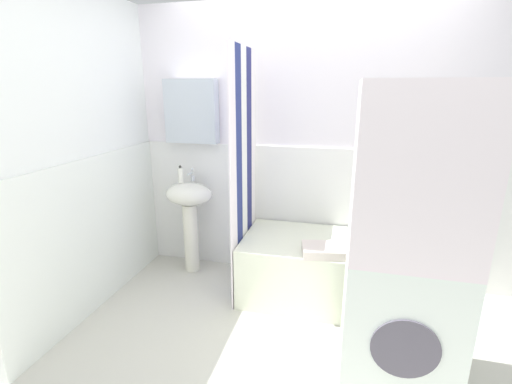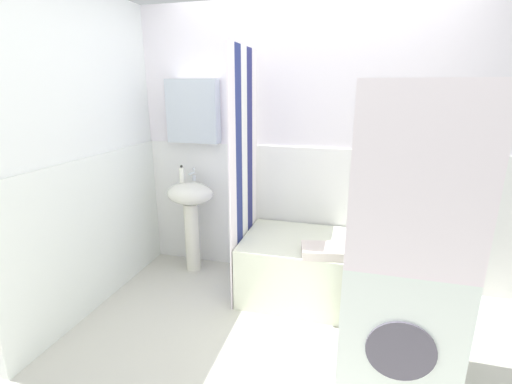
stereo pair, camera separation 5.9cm
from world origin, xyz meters
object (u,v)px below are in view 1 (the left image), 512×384
object	(u,v)px
bathtub	(329,270)
towel_folded	(326,250)
sink	(190,208)
washer_dryer_stack	(405,249)
soap_dispenser	(181,175)
lotion_bottle	(395,226)
shampoo_bottle	(407,225)

from	to	relation	value
bathtub	towel_folded	bearing A→B (deg)	-95.99
sink	washer_dryer_stack	size ratio (longest dim) A/B	0.50
sink	bathtub	bearing A→B (deg)	-7.73
soap_dispenser	bathtub	xyz separation A→B (m)	(1.38, -0.19, -0.68)
bathtub	washer_dryer_stack	distance (m)	1.11
soap_dispenser	towel_folded	xyz separation A→B (m)	(1.35, -0.43, -0.39)
washer_dryer_stack	lotion_bottle	bearing A→B (deg)	84.95
bathtub	towel_folded	world-z (taller)	towel_folded
sink	towel_folded	bearing A→B (deg)	-18.47
soap_dispenser	bathtub	world-z (taller)	soap_dispenser
lotion_bottle	washer_dryer_stack	world-z (taller)	washer_dryer_stack
towel_folded	lotion_bottle	bearing A→B (deg)	45.46
lotion_bottle	towel_folded	size ratio (longest dim) A/B	0.44
bathtub	washer_dryer_stack	bearing A→B (deg)	-63.60
bathtub	shampoo_bottle	xyz separation A→B (m)	(0.61, 0.31, 0.34)
bathtub	lotion_bottle	size ratio (longest dim) A/B	9.32
lotion_bottle	soap_dispenser	bearing A→B (deg)	-176.61
shampoo_bottle	lotion_bottle	xyz separation A→B (m)	(-0.10, -0.01, -0.01)
towel_folded	sink	bearing A→B (deg)	161.53
shampoo_bottle	washer_dryer_stack	distance (m)	1.19
sink	towel_folded	world-z (taller)	sink
soap_dispenser	washer_dryer_stack	bearing A→B (deg)	-29.57
soap_dispenser	shampoo_bottle	world-z (taller)	soap_dispenser
shampoo_bottle	lotion_bottle	bearing A→B (deg)	-172.14
bathtub	washer_dryer_stack	world-z (taller)	washer_dryer_stack
sink	shampoo_bottle	xyz separation A→B (m)	(1.91, 0.13, -0.04)
sink	soap_dispenser	size ratio (longest dim) A/B	5.35
sink	washer_dryer_stack	xyz separation A→B (m)	(1.71, -1.00, 0.23)
sink	washer_dryer_stack	distance (m)	2.00
sink	towel_folded	distance (m)	1.35
shampoo_bottle	lotion_bottle	distance (m)	0.10
lotion_bottle	washer_dryer_stack	size ratio (longest dim) A/B	0.09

